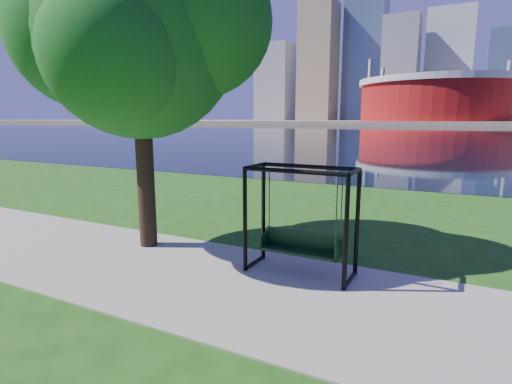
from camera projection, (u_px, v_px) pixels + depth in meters
The scene contains 8 objects.
ground at pixel (268, 280), 7.94m from camera, with size 900.00×900.00×0.00m, color #1E5114.
path at pixel (257, 289), 7.50m from camera, with size 120.00×4.00×0.03m, color #9E937F.
river at pixel (447, 132), 97.24m from camera, with size 900.00×180.00×0.02m, color black.
far_bank at pixel (458, 122), 275.66m from camera, with size 900.00×228.00×2.00m, color #937F60.
stadium at pixel (438, 98), 215.59m from camera, with size 83.00×83.00×32.00m.
skyline at pixel (456, 72), 283.00m from camera, with size 392.00×66.00×96.50m.
swing at pixel (301, 223), 8.10m from camera, with size 2.18×0.95×2.23m.
park_tree at pixel (138, 33), 9.22m from camera, with size 5.93×5.35×7.36m.
Camera 1 is at (3.20, -6.78, 3.16)m, focal length 28.00 mm.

